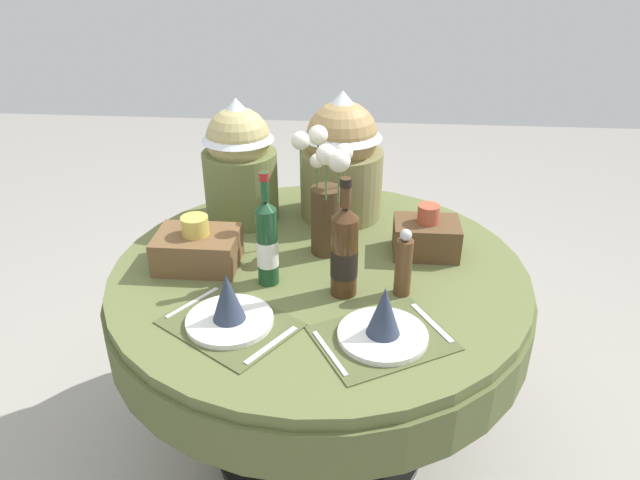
# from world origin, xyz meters

# --- Properties ---
(ground) EXTENTS (8.00, 8.00, 0.00)m
(ground) POSITION_xyz_m (0.00, 0.00, 0.00)
(ground) COLOR #9E998E
(dining_table) EXTENTS (1.35, 1.35, 0.76)m
(dining_table) POSITION_xyz_m (0.00, 0.00, 0.62)
(dining_table) COLOR #5B6638
(dining_table) RESTS_ON ground
(place_setting_left) EXTENTS (0.43, 0.41, 0.16)m
(place_setting_left) POSITION_xyz_m (-0.22, -0.32, 0.80)
(place_setting_left) COLOR #4E562F
(place_setting_left) RESTS_ON dining_table
(place_setting_right) EXTENTS (0.42, 0.39, 0.16)m
(place_setting_right) POSITION_xyz_m (0.20, -0.35, 0.80)
(place_setting_right) COLOR #4E562F
(place_setting_right) RESTS_ON dining_table
(flower_vase) EXTENTS (0.19, 0.24, 0.41)m
(flower_vase) POSITION_xyz_m (0.01, 0.09, 0.96)
(flower_vase) COLOR #47331E
(flower_vase) RESTS_ON dining_table
(wine_bottle_left) EXTENTS (0.07, 0.07, 0.36)m
(wine_bottle_left) POSITION_xyz_m (-0.15, -0.10, 0.89)
(wine_bottle_left) COLOR #194223
(wine_bottle_left) RESTS_ON dining_table
(wine_bottle_centre) EXTENTS (0.08, 0.08, 0.37)m
(wine_bottle_centre) POSITION_xyz_m (0.08, -0.14, 0.90)
(wine_bottle_centre) COLOR #422814
(wine_bottle_centre) RESTS_ON dining_table
(pepper_mill) EXTENTS (0.05, 0.05, 0.21)m
(pepper_mill) POSITION_xyz_m (0.26, -0.13, 0.85)
(pepper_mill) COLOR brown
(pepper_mill) RESTS_ON dining_table
(gift_tub_back_left) EXTENTS (0.27, 0.27, 0.45)m
(gift_tub_back_left) POSITION_xyz_m (-0.31, 0.33, 0.99)
(gift_tub_back_left) COLOR olive
(gift_tub_back_left) RESTS_ON dining_table
(gift_tub_back_centre) EXTENTS (0.30, 0.30, 0.47)m
(gift_tub_back_centre) POSITION_xyz_m (0.05, 0.39, 1.00)
(gift_tub_back_centre) COLOR olive
(gift_tub_back_centre) RESTS_ON dining_table
(woven_basket_side_left) EXTENTS (0.26, 0.19, 0.17)m
(woven_basket_side_left) POSITION_xyz_m (-0.39, -0.02, 0.82)
(woven_basket_side_left) COLOR brown
(woven_basket_side_left) RESTS_ON dining_table
(woven_basket_side_right) EXTENTS (0.21, 0.16, 0.17)m
(woven_basket_side_right) POSITION_xyz_m (0.34, 0.12, 0.82)
(woven_basket_side_right) COLOR brown
(woven_basket_side_right) RESTS_ON dining_table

